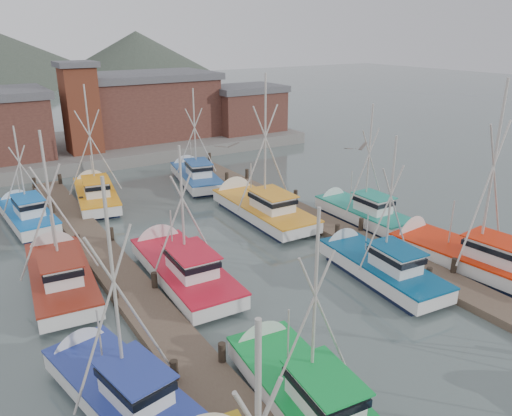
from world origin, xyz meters
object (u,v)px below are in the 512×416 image
boat_8 (180,267)px  lookout_tower (81,107)px  boat_4 (300,389)px  boat_12 (96,194)px

boat_8 → lookout_tower: bearing=87.7°
boat_4 → boat_12: 26.03m
lookout_tower → boat_4: 38.60m
lookout_tower → boat_4: (-2.63, -38.20, -4.87)m
boat_8 → boat_12: boat_12 is taller
lookout_tower → boat_12: (-2.51, -12.16, -4.87)m
lookout_tower → boat_8: size_ratio=0.89×
boat_4 → boat_8: (0.42, 11.06, -0.00)m
boat_4 → boat_8: 11.07m
lookout_tower → boat_12: bearing=-101.6°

